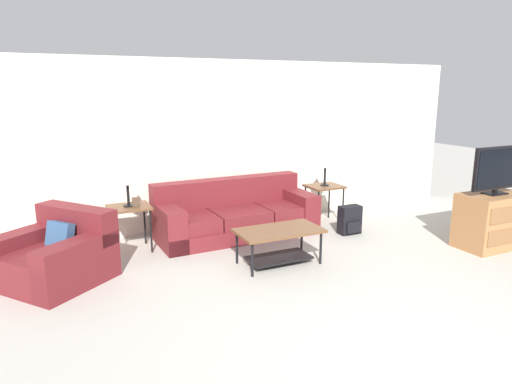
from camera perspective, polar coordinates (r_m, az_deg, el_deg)
The scene contains 12 objects.
wall_back at distance 7.23m, azimuth -4.41°, elevation 5.93°, with size 9.06×0.06×2.60m.
couch at distance 6.87m, azimuth -2.59°, elevation -2.99°, with size 2.40×1.01×0.82m.
armchair at distance 5.74m, azimuth -23.73°, elevation -7.41°, with size 1.47×1.48×0.80m.
coffee_table at distance 5.73m, azimuth 2.88°, elevation -5.81°, with size 1.07×0.58×0.45m.
side_table_left at distance 6.35m, azimuth -15.58°, elevation -2.31°, with size 0.55×0.48×0.62m.
side_table_right at distance 7.50m, azimuth 8.55°, elevation 0.31°, with size 0.55×0.48×0.62m.
table_lamp_left at distance 6.25m, azimuth -15.84°, elevation 1.87°, with size 0.25×0.25×0.53m.
table_lamp_right at distance 7.42m, azimuth 8.67°, elevation 3.87°, with size 0.25×0.25×0.53m.
tv_console at distance 7.10m, azimuth 27.37°, elevation -3.20°, with size 0.92×0.57×0.76m.
television at distance 6.96m, azimuth 27.97°, elevation 2.54°, with size 0.88×0.20×0.65m.
backpack at distance 7.07m, azimuth 11.66°, elevation -3.48°, with size 0.34×0.26×0.43m.
picture_frame at distance 6.27m, azimuth -14.77°, elevation -1.22°, with size 0.10×0.04×0.13m.
Camera 1 is at (-2.57, -2.04, 2.16)m, focal length 32.00 mm.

